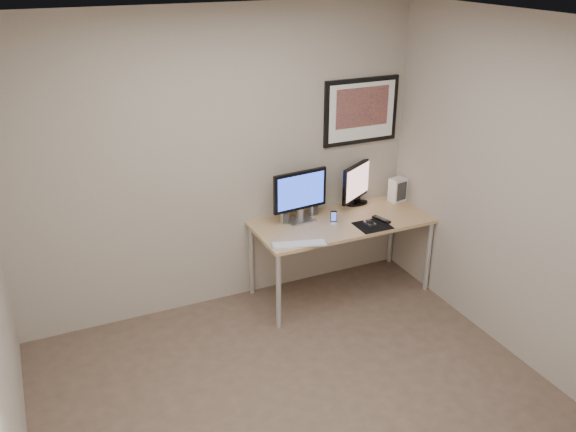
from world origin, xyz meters
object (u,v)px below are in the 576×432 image
at_px(monitor_tv, 358,182).
at_px(phone_dock, 334,217).
at_px(fan_unit, 397,190).
at_px(monitor_large, 300,194).
at_px(framed_art, 361,111).
at_px(keyboard, 299,244).
at_px(speaker_left, 284,214).
at_px(speaker_right, 313,206).
at_px(desk, 342,227).

relative_size(monitor_tv, phone_dock, 3.89).
distance_m(phone_dock, fan_unit, 0.84).
bearing_deg(fan_unit, phone_dock, -176.18).
distance_m(monitor_large, monitor_tv, 0.68).
height_order(framed_art, monitor_large, framed_art).
distance_m(monitor_large, phone_dock, 0.36).
height_order(keyboard, fan_unit, fan_unit).
xyz_separation_m(speaker_left, speaker_right, (0.31, 0.05, 0.00)).
relative_size(speaker_right, keyboard, 0.39).
relative_size(monitor_large, fan_unit, 2.27).
bearing_deg(speaker_right, desk, -66.16).
height_order(speaker_left, speaker_right, speaker_right).
relative_size(phone_dock, fan_unit, 0.53).
relative_size(framed_art, monitor_tv, 1.59).
relative_size(speaker_left, phone_dock, 1.41).
bearing_deg(monitor_tv, monitor_large, 160.57).
distance_m(desk, phone_dock, 0.16).
relative_size(desk, monitor_large, 3.07).
bearing_deg(monitor_large, speaker_left, 163.89).
height_order(framed_art, phone_dock, framed_art).
xyz_separation_m(speaker_left, keyboard, (-0.07, -0.45, -0.08)).
bearing_deg(speaker_left, phone_dock, -28.65).
bearing_deg(fan_unit, speaker_left, 170.24).
xyz_separation_m(monitor_large, monitor_tv, (0.67, 0.13, -0.04)).
xyz_separation_m(monitor_tv, speaker_right, (-0.50, -0.05, -0.13)).
bearing_deg(keyboard, desk, 42.36).
bearing_deg(keyboard, phone_dock, 45.12).
distance_m(monitor_tv, phone_dock, 0.54).
xyz_separation_m(monitor_tv, keyboard, (-0.88, -0.56, -0.21)).
bearing_deg(monitor_tv, phone_dock, -175.32).
bearing_deg(fan_unit, speaker_right, 167.23).
relative_size(keyboard, fan_unit, 2.01).
xyz_separation_m(speaker_right, fan_unit, (0.90, -0.03, 0.02)).
distance_m(speaker_right, phone_dock, 0.26).
height_order(desk, phone_dock, phone_dock).
bearing_deg(keyboard, monitor_tv, 48.18).
bearing_deg(phone_dock, speaker_right, 128.90).
bearing_deg(keyboard, fan_unit, 36.21).
height_order(phone_dock, keyboard, phone_dock).
distance_m(desk, monitor_tv, 0.51).
relative_size(monitor_tv, speaker_right, 2.61).
relative_size(framed_art, monitor_large, 1.44).
distance_m(desk, monitor_large, 0.50).
height_order(framed_art, fan_unit, framed_art).
xyz_separation_m(monitor_tv, phone_dock, (-0.42, -0.30, -0.16)).
xyz_separation_m(desk, speaker_left, (-0.49, 0.17, 0.15)).
height_order(speaker_left, fan_unit, fan_unit).
height_order(monitor_large, speaker_left, monitor_large).
relative_size(framed_art, phone_dock, 6.19).
xyz_separation_m(speaker_left, phone_dock, (0.40, -0.19, -0.02)).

